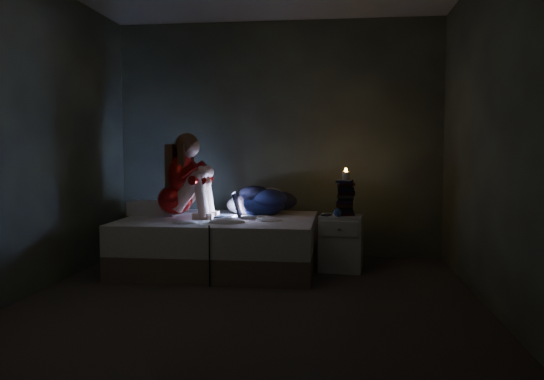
% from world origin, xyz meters
% --- Properties ---
extents(floor, '(3.60, 3.80, 0.02)m').
position_xyz_m(floor, '(0.00, 0.00, -0.01)').
color(floor, '#302B29').
rests_on(floor, ground).
extents(wall_back, '(3.60, 0.02, 2.60)m').
position_xyz_m(wall_back, '(0.00, 1.91, 1.30)').
color(wall_back, '#2C2D2A').
rests_on(wall_back, ground).
extents(wall_front, '(3.60, 0.02, 2.60)m').
position_xyz_m(wall_front, '(0.00, -1.91, 1.30)').
color(wall_front, '#2C2D2A').
rests_on(wall_front, ground).
extents(wall_left, '(0.02, 3.80, 2.60)m').
position_xyz_m(wall_left, '(-1.81, 0.00, 1.30)').
color(wall_left, '#2C2D2A').
rests_on(wall_left, ground).
extents(wall_right, '(0.02, 3.80, 2.60)m').
position_xyz_m(wall_right, '(1.81, 0.00, 1.30)').
color(wall_right, '#2C2D2A').
rests_on(wall_right, ground).
extents(bed, '(1.86, 1.40, 0.51)m').
position_xyz_m(bed, '(-0.48, 1.10, 0.26)').
color(bed, '#B6B4AE').
rests_on(bed, ground).
extents(pillow, '(0.48, 0.34, 0.14)m').
position_xyz_m(pillow, '(-1.21, 1.28, 0.58)').
color(pillow, white).
rests_on(pillow, bed).
extents(woman, '(0.55, 0.39, 0.84)m').
position_xyz_m(woman, '(-0.93, 1.07, 0.93)').
color(woman, '#9D0C0A').
rests_on(woman, bed).
extents(laptop, '(0.39, 0.29, 0.26)m').
position_xyz_m(laptop, '(-0.47, 1.10, 0.64)').
color(laptop, black).
rests_on(laptop, bed).
extents(clothes_pile, '(0.65, 0.60, 0.31)m').
position_xyz_m(clothes_pile, '(-0.11, 1.42, 0.67)').
color(clothes_pile, '#12223C').
rests_on(clothes_pile, bed).
extents(nightstand, '(0.44, 0.40, 0.54)m').
position_xyz_m(nightstand, '(0.71, 1.19, 0.27)').
color(nightstand, silver).
rests_on(nightstand, ground).
extents(book_stack, '(0.19, 0.25, 0.36)m').
position_xyz_m(book_stack, '(0.75, 1.24, 0.73)').
color(book_stack, black).
rests_on(book_stack, nightstand).
extents(candle, '(0.07, 0.07, 0.08)m').
position_xyz_m(candle, '(0.75, 1.24, 0.95)').
color(candle, beige).
rests_on(candle, book_stack).
extents(phone, '(0.10, 0.15, 0.01)m').
position_xyz_m(phone, '(0.57, 1.13, 0.55)').
color(phone, black).
rests_on(phone, nightstand).
extents(blue_orb, '(0.08, 0.08, 0.08)m').
position_xyz_m(blue_orb, '(0.68, 1.07, 0.58)').
color(blue_orb, '#2B4F8D').
rests_on(blue_orb, nightstand).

